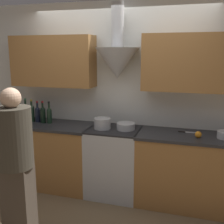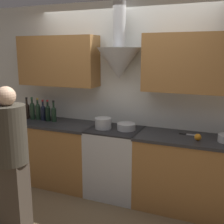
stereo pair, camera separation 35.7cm
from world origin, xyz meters
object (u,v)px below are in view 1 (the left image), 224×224
Objects in this scene: wine_bottle_1 at (26,112)px; orange_fruit at (198,135)px; wine_bottle_5 at (49,115)px; mixing_bowl at (126,126)px; stock_pot at (102,123)px; wine_bottle_2 at (32,112)px; stove_range at (114,161)px; person_foreground_left at (15,160)px; wine_bottle_0 at (20,112)px; wine_bottle_3 at (38,113)px; wine_bottle_4 at (43,114)px.

orange_fruit is (2.43, -0.12, -0.10)m from wine_bottle_1.
mixing_bowl is (1.13, -0.01, -0.08)m from wine_bottle_5.
stock_pot is 0.91× the size of mixing_bowl.
wine_bottle_2 reaches higher than mixing_bowl.
wine_bottle_1 is 1.08× the size of wine_bottle_5.
stove_range is 0.58× the size of person_foreground_left.
orange_fruit is at bearing -2.47° from stock_pot.
wine_bottle_0 reaches higher than stock_pot.
wine_bottle_5 is at bearing 0.11° from wine_bottle_1.
orange_fruit is 2.07m from person_foreground_left.
wine_bottle_3 is 0.20m from wine_bottle_5.
wine_bottle_4 is at bearing 179.73° from mixing_bowl.
person_foreground_left reaches higher than wine_bottle_0.
wine_bottle_4 reaches higher than stock_pot.
wine_bottle_4 is 2.15m from orange_fruit.
stove_range is at bearing 61.35° from person_foreground_left.
person_foreground_left is at bearing -113.38° from stock_pot.
wine_bottle_4 is at bearing -175.85° from wine_bottle_5.
wine_bottle_4 is at bearing 178.82° from stove_range.
wine_bottle_4 is at bearing 108.21° from person_foreground_left.
person_foreground_left reaches higher than stove_range.
stock_pot reaches higher than mixing_bowl.
wine_bottle_2 is 0.20m from wine_bottle_4.
wine_bottle_5 is (0.10, 0.01, -0.01)m from wine_bottle_4.
wine_bottle_0 is 4.12× the size of orange_fruit.
wine_bottle_1 is 1.52m from mixing_bowl.
orange_fruit is at bearing -6.50° from mixing_bowl.
stock_pot is at bearing -3.03° from wine_bottle_1.
wine_bottle_4 is 1.43× the size of stock_pot.
wine_bottle_3 is at bearing 176.18° from wine_bottle_5.
wine_bottle_1 is 0.21× the size of person_foreground_left.
wine_bottle_2 is 0.29m from wine_bottle_5.
wine_bottle_0 is at bearing -179.13° from wine_bottle_3.
wine_bottle_0 is (-1.46, 0.04, 0.59)m from stove_range.
mixing_bowl is 1.48m from person_foreground_left.
orange_fruit is (2.14, -0.11, -0.09)m from wine_bottle_4.
wine_bottle_1 is 2.43m from orange_fruit.
stock_pot reaches higher than orange_fruit.
stove_range is at bearing -1.49° from wine_bottle_0.
person_foreground_left reaches higher than wine_bottle_1.
orange_fruit is at bearing -3.28° from wine_bottle_5.
wine_bottle_3 is 0.98× the size of wine_bottle_5.
wine_bottle_0 is 0.20× the size of person_foreground_left.
wine_bottle_5 reaches higher than wine_bottle_3.
wine_bottle_3 is (-1.17, 0.04, 0.59)m from stove_range.
stock_pot is (0.82, -0.06, -0.05)m from wine_bottle_5.
stock_pot reaches higher than stove_range.
wine_bottle_0 is at bearing 122.49° from person_foreground_left.
stove_range is 2.75× the size of wine_bottle_1.
mixing_bowl is at bearing -0.47° from wine_bottle_1.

